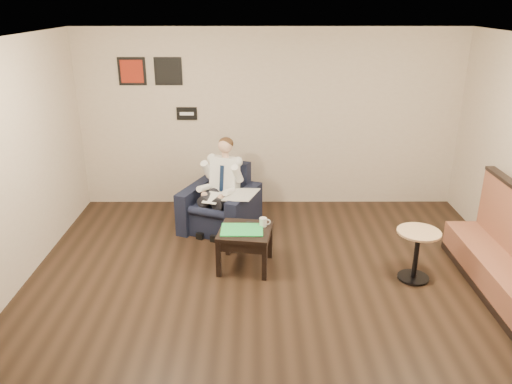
{
  "coord_description": "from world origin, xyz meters",
  "views": [
    {
      "loc": [
        -0.24,
        -4.73,
        3.19
      ],
      "look_at": [
        -0.22,
        1.2,
        0.88
      ],
      "focal_mm": 35.0,
      "sensor_mm": 36.0,
      "label": 1
    }
  ],
  "objects_px": {
    "armchair": "(220,199)",
    "coffee_mug": "(263,222)",
    "green_folder": "(242,230)",
    "banquette": "(506,248)",
    "cafe_table": "(416,255)",
    "seated_man": "(216,191)",
    "smartphone": "(252,223)",
    "side_table": "(245,248)"
  },
  "relations": [
    {
      "from": "armchair",
      "to": "coffee_mug",
      "type": "distance_m",
      "value": 1.2
    },
    {
      "from": "green_folder",
      "to": "banquette",
      "type": "relative_size",
      "value": 0.23
    },
    {
      "from": "green_folder",
      "to": "cafe_table",
      "type": "relative_size",
      "value": 0.81
    },
    {
      "from": "banquette",
      "to": "cafe_table",
      "type": "relative_size",
      "value": 3.52
    },
    {
      "from": "armchair",
      "to": "coffee_mug",
      "type": "bearing_deg",
      "value": -36.79
    },
    {
      "from": "seated_man",
      "to": "smartphone",
      "type": "xyz_separation_m",
      "value": [
        0.52,
        -0.85,
        -0.11
      ]
    },
    {
      "from": "armchair",
      "to": "smartphone",
      "type": "bearing_deg",
      "value": -41.4
    },
    {
      "from": "cafe_table",
      "to": "armchair",
      "type": "bearing_deg",
      "value": 149.65
    },
    {
      "from": "smartphone",
      "to": "banquette",
      "type": "distance_m",
      "value": 2.97
    },
    {
      "from": "seated_man",
      "to": "green_folder",
      "type": "relative_size",
      "value": 2.45
    },
    {
      "from": "side_table",
      "to": "coffee_mug",
      "type": "height_order",
      "value": "coffee_mug"
    },
    {
      "from": "armchair",
      "to": "side_table",
      "type": "bearing_deg",
      "value": -48.72
    },
    {
      "from": "armchair",
      "to": "green_folder",
      "type": "xyz_separation_m",
      "value": [
        0.35,
        -1.15,
        0.06
      ]
    },
    {
      "from": "smartphone",
      "to": "coffee_mug",
      "type": "bearing_deg",
      "value": -7.1
    },
    {
      "from": "seated_man",
      "to": "banquette",
      "type": "height_order",
      "value": "seated_man"
    },
    {
      "from": "coffee_mug",
      "to": "banquette",
      "type": "distance_m",
      "value": 2.81
    },
    {
      "from": "side_table",
      "to": "green_folder",
      "type": "bearing_deg",
      "value": -154.9
    },
    {
      "from": "armchair",
      "to": "green_folder",
      "type": "height_order",
      "value": "armchair"
    },
    {
      "from": "cafe_table",
      "to": "coffee_mug",
      "type": "bearing_deg",
      "value": 167.55
    },
    {
      "from": "green_folder",
      "to": "seated_man",
      "type": "bearing_deg",
      "value": 111.0
    },
    {
      "from": "armchair",
      "to": "smartphone",
      "type": "xyz_separation_m",
      "value": [
        0.47,
        -0.96,
        0.06
      ]
    },
    {
      "from": "coffee_mug",
      "to": "smartphone",
      "type": "xyz_separation_m",
      "value": [
        -0.14,
        0.07,
        -0.05
      ]
    },
    {
      "from": "cafe_table",
      "to": "seated_man",
      "type": "bearing_deg",
      "value": 152.09
    },
    {
      "from": "armchair",
      "to": "banquette",
      "type": "bearing_deg",
      "value": -5.11
    },
    {
      "from": "cafe_table",
      "to": "smartphone",
      "type": "bearing_deg",
      "value": 166.53
    },
    {
      "from": "seated_man",
      "to": "banquette",
      "type": "relative_size",
      "value": 0.57
    },
    {
      "from": "seated_man",
      "to": "side_table",
      "type": "distance_m",
      "value": 1.17
    },
    {
      "from": "green_folder",
      "to": "coffee_mug",
      "type": "relative_size",
      "value": 4.74
    },
    {
      "from": "armchair",
      "to": "coffee_mug",
      "type": "xyz_separation_m",
      "value": [
        0.61,
        -1.03,
        0.11
      ]
    },
    {
      "from": "armchair",
      "to": "smartphone",
      "type": "relative_size",
      "value": 5.95
    },
    {
      "from": "cafe_table",
      "to": "banquette",
      "type": "bearing_deg",
      "value": -18.49
    },
    {
      "from": "side_table",
      "to": "cafe_table",
      "type": "xyz_separation_m",
      "value": [
        2.05,
        -0.3,
        0.06
      ]
    },
    {
      "from": "coffee_mug",
      "to": "smartphone",
      "type": "distance_m",
      "value": 0.16
    },
    {
      "from": "green_folder",
      "to": "smartphone",
      "type": "distance_m",
      "value": 0.23
    },
    {
      "from": "green_folder",
      "to": "cafe_table",
      "type": "height_order",
      "value": "cafe_table"
    },
    {
      "from": "side_table",
      "to": "coffee_mug",
      "type": "relative_size",
      "value": 5.79
    },
    {
      "from": "green_folder",
      "to": "cafe_table",
      "type": "distance_m",
      "value": 2.12
    },
    {
      "from": "green_folder",
      "to": "banquette",
      "type": "bearing_deg",
      "value": -11.0
    },
    {
      "from": "armchair",
      "to": "green_folder",
      "type": "distance_m",
      "value": 1.2
    },
    {
      "from": "coffee_mug",
      "to": "armchair",
      "type": "bearing_deg",
      "value": 120.93
    },
    {
      "from": "armchair",
      "to": "banquette",
      "type": "relative_size",
      "value": 0.43
    },
    {
      "from": "armchair",
      "to": "side_table",
      "type": "xyz_separation_m",
      "value": [
        0.39,
        -1.13,
        -0.2
      ]
    }
  ]
}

